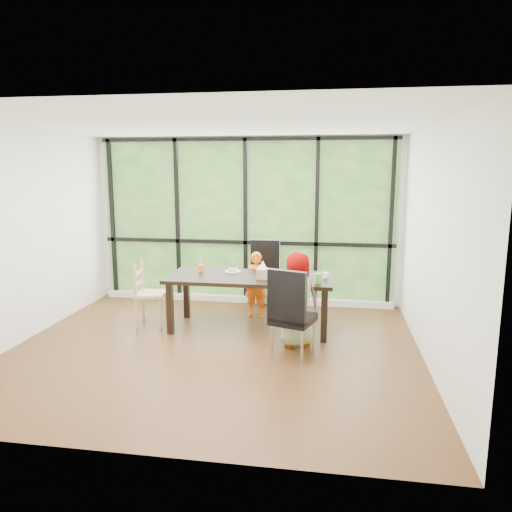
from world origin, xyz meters
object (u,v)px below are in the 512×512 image
(child_older, at_px, (295,299))
(dining_table, at_px, (250,303))
(child_toddler, at_px, (256,285))
(white_mug, at_px, (326,275))
(orange_cup, at_px, (201,268))
(green_cup, at_px, (318,279))
(plate_far, at_px, (233,271))
(plate_near, at_px, (297,281))
(chair_window_leather, at_px, (264,276))
(chair_interior_leather, at_px, (293,312))
(chair_end_beech, at_px, (151,294))
(tissue_box, at_px, (263,274))

(child_older, bearing_deg, dining_table, -60.32)
(child_toddler, xyz_separation_m, white_mug, (1.02, -0.52, 0.30))
(orange_cup, bearing_deg, white_mug, -3.21)
(white_mug, bearing_deg, child_toddler, 153.19)
(child_toddler, distance_m, green_cup, 1.30)
(plate_far, bearing_deg, white_mug, -7.80)
(plate_near, bearing_deg, chair_window_leather, 117.22)
(dining_table, distance_m, chair_interior_leather, 1.13)
(orange_cup, xyz_separation_m, white_mug, (1.75, -0.10, -0.01))
(chair_end_beech, bearing_deg, orange_cup, -81.82)
(child_older, height_order, orange_cup, child_older)
(chair_window_leather, height_order, chair_interior_leather, same)
(dining_table, relative_size, orange_cup, 21.45)
(plate_near, xyz_separation_m, tissue_box, (-0.46, 0.08, 0.06))
(child_older, distance_m, white_mug, 0.71)
(chair_window_leather, bearing_deg, child_older, -69.79)
(chair_interior_leather, xyz_separation_m, green_cup, (0.26, 0.62, 0.28))
(chair_end_beech, xyz_separation_m, child_toddler, (1.41, 0.60, 0.04))
(chair_window_leather, distance_m, child_older, 1.60)
(child_toddler, distance_m, tissue_box, 0.78)
(chair_interior_leather, relative_size, green_cup, 8.24)
(plate_far, bearing_deg, child_toddler, 49.55)
(plate_far, distance_m, white_mug, 1.32)
(chair_interior_leather, height_order, green_cup, chair_interior_leather)
(dining_table, relative_size, plate_near, 8.52)
(chair_window_leather, xyz_separation_m, plate_far, (-0.35, -0.73, 0.22))
(plate_near, relative_size, tissue_box, 1.70)
(chair_window_leather, relative_size, tissue_box, 6.98)
(green_cup, bearing_deg, child_toddler, 137.62)
(chair_window_leather, relative_size, plate_far, 4.77)
(chair_window_leather, distance_m, child_toddler, 0.40)
(white_mug, bearing_deg, chair_window_leather, 136.81)
(chair_interior_leather, bearing_deg, child_toddler, -47.57)
(green_cup, relative_size, tissue_box, 0.85)
(child_older, bearing_deg, orange_cup, -47.62)
(white_mug, bearing_deg, green_cup, -105.36)
(child_toddler, bearing_deg, child_older, -52.86)
(green_cup, xyz_separation_m, tissue_box, (-0.74, 0.17, 0.00))
(orange_cup, bearing_deg, plate_near, -14.10)
(orange_cup, distance_m, tissue_box, 0.96)
(child_toddler, relative_size, green_cup, 7.50)
(chair_interior_leather, relative_size, child_older, 0.91)
(plate_far, relative_size, green_cup, 1.73)
(chair_window_leather, relative_size, white_mug, 14.26)
(green_cup, bearing_deg, chair_interior_leather, -113.12)
(chair_window_leather, relative_size, green_cup, 8.24)
(child_toddler, xyz_separation_m, tissue_box, (0.19, -0.68, 0.33))
(white_mug, bearing_deg, chair_end_beech, -177.95)
(dining_table, bearing_deg, child_toddler, 90.00)
(chair_end_beech, bearing_deg, chair_interior_leather, -119.52)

